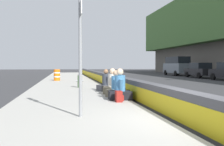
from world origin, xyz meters
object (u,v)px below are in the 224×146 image
at_px(construction_barrel, 57,75).
at_px(parked_car_midline, 200,70).
at_px(route_sign_post, 80,36).
at_px(parked_car_far, 177,66).
at_px(seated_person_middle, 116,88).
at_px(seated_person_foreground, 120,90).
at_px(seated_person_far, 106,84).
at_px(backpack, 119,97).
at_px(seated_person_rear, 112,86).
at_px(fire_hydrant, 80,80).

height_order(construction_barrel, parked_car_midline, parked_car_midline).
height_order(route_sign_post, parked_car_far, route_sign_post).
bearing_deg(seated_person_middle, parked_car_far, -29.50).
height_order(seated_person_foreground, parked_car_far, parked_car_far).
relative_size(seated_person_far, backpack, 2.80).
bearing_deg(seated_person_rear, parked_car_far, -30.59).
bearing_deg(parked_car_midline, parked_car_far, -1.04).
distance_m(seated_person_foreground, parked_car_midline, 21.83).
xyz_separation_m(fire_hydrant, construction_barrel, (7.07, 1.51, 0.03)).
bearing_deg(parked_car_far, seated_person_rear, 149.41).
relative_size(fire_hydrant, seated_person_foreground, 0.73).
bearing_deg(fire_hydrant, seated_person_middle, -164.49).
height_order(seated_person_foreground, construction_barrel, seated_person_foreground).
bearing_deg(seated_person_middle, parked_car_midline, -37.93).
bearing_deg(seated_person_middle, seated_person_far, 1.31).
xyz_separation_m(seated_person_foreground, construction_barrel, (12.71, 2.76, 0.10)).
height_order(fire_hydrant, backpack, fire_hydrant).
bearing_deg(backpack, seated_person_rear, -5.37).
distance_m(seated_person_foreground, seated_person_far, 3.42).
height_order(seated_person_foreground, parked_car_midline, parked_car_midline).
xyz_separation_m(seated_person_foreground, backpack, (-0.69, 0.18, -0.18)).
distance_m(seated_person_rear, seated_person_far, 1.34).
bearing_deg(parked_car_far, seated_person_foreground, 151.48).
relative_size(seated_person_rear, parked_car_far, 0.23).
bearing_deg(seated_person_rear, parked_car_midline, -39.71).
relative_size(seated_person_rear, construction_barrel, 1.24).
bearing_deg(construction_barrel, route_sign_post, -176.19).
bearing_deg(parked_car_far, seated_person_far, 147.61).
distance_m(seated_person_rear, parked_car_far, 25.52).
distance_m(seated_person_middle, seated_person_rear, 1.07).
height_order(route_sign_post, seated_person_rear, route_sign_post).
xyz_separation_m(seated_person_rear, backpack, (-2.77, 0.26, -0.17)).
relative_size(seated_person_foreground, parked_car_midline, 0.27).
distance_m(fire_hydrant, seated_person_rear, 3.80).
distance_m(construction_barrel, parked_car_midline, 16.44).
relative_size(seated_person_foreground, seated_person_middle, 1.08).
bearing_deg(parked_car_far, parked_car_midline, 178.96).
distance_m(backpack, construction_barrel, 13.65).
bearing_deg(construction_barrel, fire_hydrant, -167.95).
bearing_deg(seated_person_far, parked_car_far, -32.39).
bearing_deg(construction_barrel, seated_person_middle, -166.57).
bearing_deg(parked_car_far, route_sign_post, 151.51).
bearing_deg(route_sign_post, seated_person_far, -14.35).
bearing_deg(seated_person_far, seated_person_rear, -175.84).
distance_m(route_sign_post, construction_barrel, 15.99).
xyz_separation_m(construction_barrel, parked_car_midline, (4.86, -15.70, 0.24)).
xyz_separation_m(backpack, construction_barrel, (13.40, 2.58, 0.28)).
distance_m(fire_hydrant, backpack, 6.42).
bearing_deg(seated_person_foreground, seated_person_middle, -2.18).
distance_m(route_sign_post, parked_car_far, 30.95).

